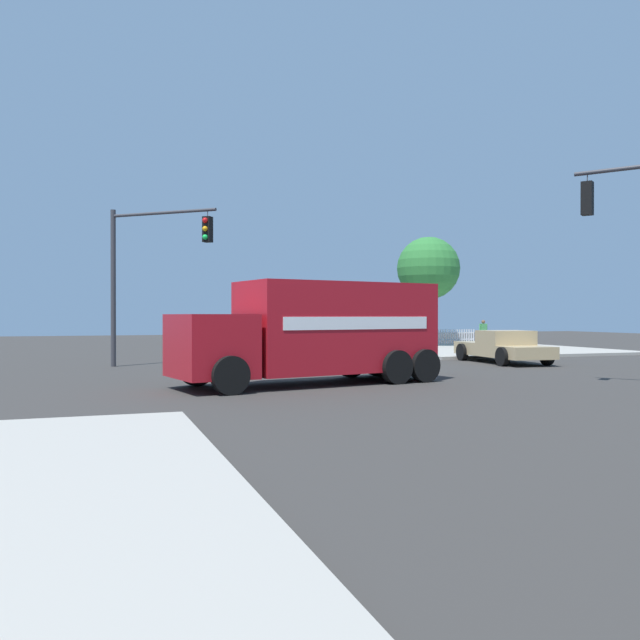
# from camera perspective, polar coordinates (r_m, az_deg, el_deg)

# --- Properties ---
(ground_plane) EXTENTS (100.00, 100.00, 0.00)m
(ground_plane) POSITION_cam_1_polar(r_m,az_deg,el_deg) (21.36, 3.81, -5.02)
(ground_plane) COLOR #33302D
(sidewalk_corner_near) EXTENTS (12.46, 12.46, 0.14)m
(sidewalk_corner_near) POSITION_cam_1_polar(r_m,az_deg,el_deg) (38.78, 13.98, -2.49)
(sidewalk_corner_near) COLOR #9E998E
(sidewalk_corner_near) RESTS_ON ground
(delivery_truck) EXTENTS (8.17, 4.14, 2.99)m
(delivery_truck) POSITION_cam_1_polar(r_m,az_deg,el_deg) (19.30, -0.23, -1.00)
(delivery_truck) COLOR #AD141E
(delivery_truck) RESTS_ON ground
(traffic_light_primary) EXTENTS (3.67, 3.12, 6.18)m
(traffic_light_primary) POSITION_cam_1_polar(r_m,az_deg,el_deg) (26.31, -15.02, 4.90)
(traffic_light_primary) COLOR #38383D
(traffic_light_primary) RESTS_ON ground
(pickup_tan) EXTENTS (2.55, 5.33, 1.38)m
(pickup_tan) POSITION_cam_1_polar(r_m,az_deg,el_deg) (28.95, 15.62, -2.17)
(pickup_tan) COLOR tan
(pickup_tan) RESTS_ON ground
(pedestrian_near_corner) EXTENTS (0.53, 0.22, 1.61)m
(pedestrian_near_corner) POSITION_cam_1_polar(r_m,az_deg,el_deg) (39.65, 13.99, -1.01)
(pedestrian_near_corner) COLOR navy
(pedestrian_near_corner) RESTS_ON sidewalk_corner_near
(picket_fence_run) EXTENTS (6.40, 0.05, 0.95)m
(picket_fence_run) POSITION_cam_1_polar(r_m,az_deg,el_deg) (43.89, 9.71, -1.43)
(picket_fence_run) COLOR silver
(picket_fence_run) RESTS_ON sidewalk_corner_near
(shade_tree_near) EXTENTS (3.88, 3.88, 6.75)m
(shade_tree_near) POSITION_cam_1_polar(r_m,az_deg,el_deg) (41.35, 9.39, 4.43)
(shade_tree_near) COLOR brown
(shade_tree_near) RESTS_ON sidewalk_corner_near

